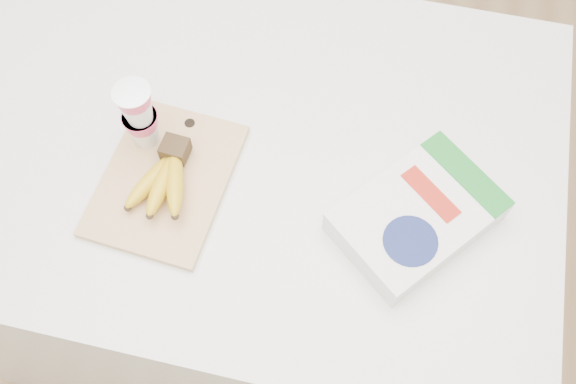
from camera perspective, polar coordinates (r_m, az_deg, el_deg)
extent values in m
plane|color=tan|center=(2.14, -3.45, -9.16)|extent=(4.00, 4.00, 0.00)
cube|color=silver|center=(1.68, -4.34, -4.01)|extent=(1.31, 0.87, 0.98)
cube|color=#D9B777|center=(1.21, -10.82, 1.08)|extent=(0.25, 0.32, 0.02)
cube|color=#382816|center=(1.20, -10.00, 3.77)|extent=(0.05, 0.05, 0.03)
ellipsoid|color=gold|center=(1.18, -12.03, 1.07)|extent=(0.08, 0.15, 0.04)
sphere|color=#382816|center=(1.17, -14.05, -1.36)|extent=(0.01, 0.01, 0.01)
ellipsoid|color=gold|center=(1.17, -11.10, 0.80)|extent=(0.03, 0.14, 0.04)
sphere|color=#382816|center=(1.15, -12.19, -2.07)|extent=(0.01, 0.01, 0.01)
ellipsoid|color=gold|center=(1.16, -10.02, 0.85)|extent=(0.07, 0.15, 0.04)
sphere|color=#382816|center=(1.13, -10.01, -2.13)|extent=(0.01, 0.01, 0.01)
cylinder|color=silver|center=(1.12, -13.77, 8.63)|extent=(0.07, 0.07, 0.00)
cube|color=silver|center=(1.15, 11.36, -2.10)|extent=(0.32, 0.33, 0.06)
cube|color=#197426|center=(1.17, 15.60, 1.61)|extent=(0.18, 0.16, 0.00)
cylinder|color=#151E51|center=(1.09, 10.83, -4.29)|extent=(0.13, 0.13, 0.00)
cube|color=#AF2114|center=(1.14, 12.56, -0.15)|extent=(0.11, 0.10, 0.00)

